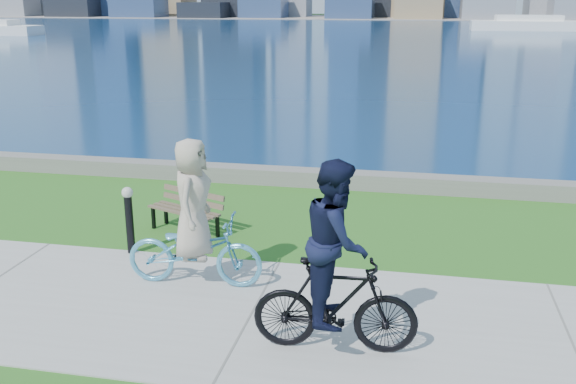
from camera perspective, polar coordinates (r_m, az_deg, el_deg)
name	(u,v)px	position (r m, az deg, el deg)	size (l,w,h in m)	color
ground	(251,315)	(8.64, -3.28, -10.88)	(320.00, 320.00, 0.00)	#235E18
concrete_path	(251,315)	(8.64, -3.28, -10.82)	(80.00, 3.50, 0.02)	#A1A19C
seawall	(322,178)	(14.26, 3.01, 1.23)	(90.00, 0.50, 0.35)	slate
bay_water	(405,33)	(79.51, 10.33, 13.77)	(320.00, 131.00, 0.01)	navy
far_shore	(413,18)	(137.45, 11.02, 14.98)	(320.00, 30.00, 0.12)	gray
ferry_far	(528,24)	(88.48, 20.55, 13.80)	(13.91, 3.97, 1.89)	white
park_bench	(187,207)	(11.53, -8.94, -1.37)	(1.49, 0.99, 0.73)	black
bollard_lamp	(129,216)	(10.65, -13.95, -2.08)	(0.18, 0.18, 1.14)	black
cyclist_woman	(194,232)	(9.25, -8.37, -3.53)	(0.80, 2.02, 2.16)	#57AED4
cyclist_man	(336,274)	(7.41, 4.28, -7.28)	(0.77, 1.95, 2.32)	black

